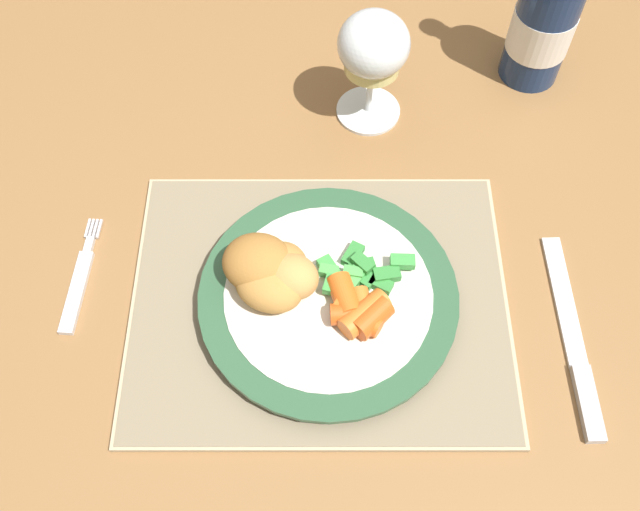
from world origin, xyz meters
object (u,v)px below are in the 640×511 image
wine_glass (374,50)px  bottle (548,13)px  fork (80,282)px  dining_table (355,262)px  table_knife (576,351)px  dinner_plate (329,298)px

wine_glass → bottle: size_ratio=0.56×
fork → wine_glass: 0.38m
dining_table → wine_glass: 0.24m
table_knife → wine_glass: wine_glass is taller
table_knife → wine_glass: bearing=121.7°
table_knife → dining_table: bearing=141.4°
bottle → wine_glass: bearing=-162.0°
fork → wine_glass: size_ratio=0.96×
dining_table → wine_glass: wine_glass is taller
dinner_plate → wine_glass: wine_glass is taller
dining_table → fork: (-0.28, -0.09, 0.11)m
dining_table → table_knife: bearing=-38.6°
dinner_plate → fork: size_ratio=1.89×
fork → bottle: size_ratio=0.54×
table_knife → wine_glass: 0.36m
dinner_plate → table_knife: bearing=-11.9°
dining_table → fork: size_ratio=8.67×
wine_glass → bottle: bottle is taller
table_knife → bottle: bearing=88.7°
wine_glass → bottle: bearing=18.0°
bottle → dinner_plate: bearing=-127.5°
dining_table → table_knife: table_knife is taller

